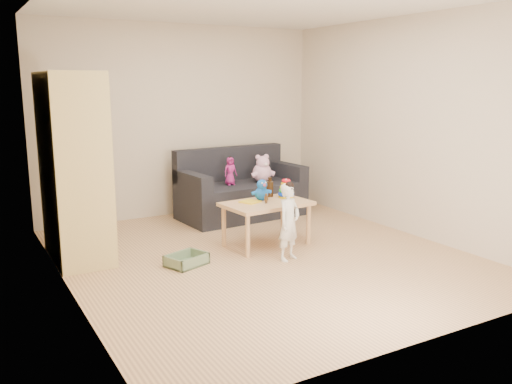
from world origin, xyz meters
TOP-DOWN VIEW (x-y plane):
  - room at (0.00, 0.00)m, footprint 4.50×4.50m
  - wardrobe at (-1.72, 0.93)m, footprint 0.54×1.07m
  - sofa at (0.61, 1.64)m, footprint 1.73×0.95m
  - play_table at (0.23, 0.32)m, footprint 1.01×0.69m
  - storage_bin at (-0.83, 0.13)m, footprint 0.46×0.41m
  - toddler at (0.17, -0.23)m, footprint 0.34×0.29m
  - pink_bear at (0.90, 1.58)m, footprint 0.33×0.30m
  - doll at (0.42, 1.60)m, footprint 0.19×0.13m
  - ring_stacker at (0.55, 0.42)m, footprint 0.19×0.19m
  - brown_bottle at (0.41, 0.56)m, footprint 0.08×0.08m
  - blue_plush at (0.23, 0.44)m, footprint 0.23×0.19m
  - wooden_figure at (0.19, 0.27)m, footprint 0.06×0.05m
  - yellow_book at (0.06, 0.40)m, footprint 0.24×0.24m

SIDE VIEW (x-z plane):
  - storage_bin at x=-0.83m, z-range 0.00..0.12m
  - sofa at x=0.61m, z-range 0.00..0.47m
  - play_table at x=0.23m, z-range 0.00..0.50m
  - toddler at x=0.17m, z-range 0.00..0.79m
  - yellow_book at x=0.06m, z-range 0.50..0.52m
  - wooden_figure at x=0.19m, z-range 0.50..0.62m
  - ring_stacker at x=0.55m, z-range 0.48..0.70m
  - brown_bottle at x=0.41m, z-range 0.49..0.72m
  - blue_plush at x=0.23m, z-range 0.50..0.75m
  - pink_bear at x=0.90m, z-range 0.47..0.79m
  - doll at x=0.42m, z-range 0.47..0.84m
  - wardrobe at x=-1.72m, z-range 0.00..1.93m
  - room at x=0.00m, z-range -0.95..3.55m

